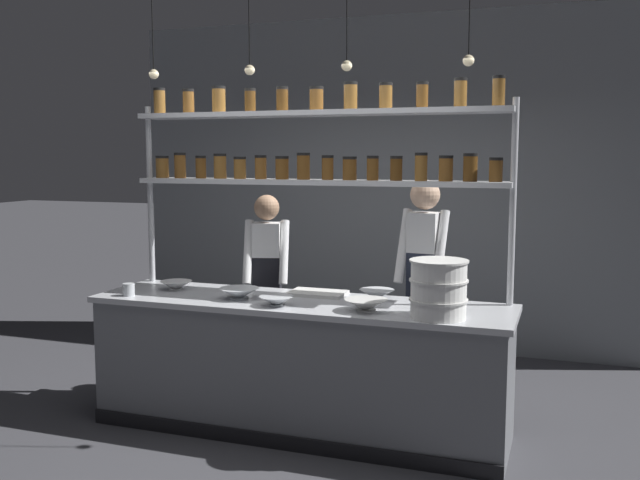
% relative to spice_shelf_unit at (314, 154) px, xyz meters
% --- Properties ---
extents(ground_plane, '(40.00, 40.00, 0.00)m').
position_rel_spice_shelf_unit_xyz_m(ground_plane, '(0.01, -0.33, -1.92)').
color(ground_plane, '#3D3D42').
extents(back_wall, '(5.32, 0.12, 3.26)m').
position_rel_spice_shelf_unit_xyz_m(back_wall, '(0.01, 2.11, -0.29)').
color(back_wall, gray).
rests_on(back_wall, ground_plane).
extents(prep_counter, '(2.92, 0.76, 0.92)m').
position_rel_spice_shelf_unit_xyz_m(prep_counter, '(0.01, -0.33, -1.46)').
color(prep_counter, slate).
rests_on(prep_counter, ground_plane).
extents(spice_shelf_unit, '(2.80, 0.28, 2.43)m').
position_rel_spice_shelf_unit_xyz_m(spice_shelf_unit, '(0.00, 0.00, 0.00)').
color(spice_shelf_unit, '#B7BABF').
rests_on(spice_shelf_unit, ground_plane).
extents(chef_left, '(0.41, 0.34, 1.60)m').
position_rel_spice_shelf_unit_xyz_m(chef_left, '(-0.54, 0.38, -1.00)').
color(chef_left, black).
rests_on(chef_left, ground_plane).
extents(chef_center, '(0.39, 0.32, 1.74)m').
position_rel_spice_shelf_unit_xyz_m(chef_center, '(0.73, 0.37, -0.91)').
color(chef_center, black).
rests_on(chef_center, ground_plane).
extents(container_stack, '(0.36, 0.36, 0.36)m').
position_rel_spice_shelf_unit_xyz_m(container_stack, '(1.00, -0.53, -0.82)').
color(container_stack, white).
rests_on(container_stack, prep_counter).
extents(cutting_board, '(0.40, 0.26, 0.02)m').
position_rel_spice_shelf_unit_xyz_m(cutting_board, '(0.06, -0.10, -0.99)').
color(cutting_board, silver).
rests_on(cutting_board, prep_counter).
extents(prep_bowl_near_left, '(0.28, 0.28, 0.08)m').
position_rel_spice_shelf_unit_xyz_m(prep_bowl_near_left, '(0.53, -0.50, -0.96)').
color(prep_bowl_near_left, silver).
rests_on(prep_bowl_near_left, prep_counter).
extents(prep_bowl_center_front, '(0.24, 0.24, 0.07)m').
position_rel_spice_shelf_unit_xyz_m(prep_bowl_center_front, '(-1.00, -0.26, -0.97)').
color(prep_bowl_center_front, white).
rests_on(prep_bowl_center_front, prep_counter).
extents(prep_bowl_center_back, '(0.24, 0.24, 0.07)m').
position_rel_spice_shelf_unit_xyz_m(prep_bowl_center_back, '(0.50, -0.10, -0.97)').
color(prep_bowl_center_back, silver).
rests_on(prep_bowl_center_back, prep_counter).
extents(prep_bowl_near_right, '(0.28, 0.28, 0.08)m').
position_rel_spice_shelf_unit_xyz_m(prep_bowl_near_right, '(-0.41, -0.41, -0.96)').
color(prep_bowl_near_right, silver).
rests_on(prep_bowl_near_right, prep_counter).
extents(prep_bowl_far_left, '(0.23, 0.23, 0.06)m').
position_rel_spice_shelf_unit_xyz_m(prep_bowl_far_left, '(-0.07, -0.54, -0.97)').
color(prep_bowl_far_left, '#B2B7BC').
rests_on(prep_bowl_far_left, prep_counter).
extents(serving_cup_front, '(0.08, 0.08, 0.09)m').
position_rel_spice_shelf_unit_xyz_m(serving_cup_front, '(-1.20, -0.58, -0.95)').
color(serving_cup_front, '#B2B7BC').
rests_on(serving_cup_front, prep_counter).
extents(pendant_light_row, '(2.29, 0.07, 0.75)m').
position_rel_spice_shelf_unit_xyz_m(pendant_light_row, '(0.00, -0.33, 0.61)').
color(pendant_light_row, black).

